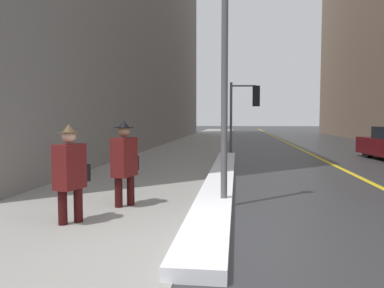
{
  "coord_description": "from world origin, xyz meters",
  "views": [
    {
      "loc": [
        0.61,
        -4.41,
        1.62
      ],
      "look_at": [
        -0.4,
        4.0,
        1.05
      ],
      "focal_mm": 35.0,
      "sensor_mm": 36.0,
      "label": 1
    }
  ],
  "objects": [
    {
      "name": "fire_hydrant",
      "position": [
        0.18,
        8.93,
        0.35
      ],
      "size": [
        0.2,
        0.2,
        0.7
      ],
      "color": "red",
      "rests_on": "ground"
    },
    {
      "name": "road_centre_stripe",
      "position": [
        4.0,
        15.0,
        0.0
      ],
      "size": [
        0.16,
        80.0,
        0.0
      ],
      "color": "gold",
      "rests_on": "ground"
    },
    {
      "name": "lamp_post",
      "position": [
        0.38,
        2.43,
        2.97
      ],
      "size": [
        0.28,
        0.28,
        4.96
      ],
      "color": "#515156",
      "rests_on": "ground"
    },
    {
      "name": "pedestrian_with_shoulder_bag",
      "position": [
        -1.43,
        2.21,
        0.87
      ],
      "size": [
        0.4,
        0.72,
        1.59
      ],
      "rotation": [
        0.0,
        0.0,
        -1.83
      ],
      "color": "#340C0C",
      "rests_on": "ground"
    },
    {
      "name": "sidewalk_slab",
      "position": [
        -2.0,
        15.0,
        0.01
      ],
      "size": [
        4.0,
        80.0,
        0.01
      ],
      "color": "gray",
      "rests_on": "ground"
    },
    {
      "name": "pedestrian_trailing",
      "position": [
        -1.92,
        1.01,
        0.84
      ],
      "size": [
        0.39,
        0.71,
        1.54
      ],
      "rotation": [
        0.0,
        0.0,
        -1.83
      ],
      "color": "#340C0C",
      "rests_on": "ground"
    },
    {
      "name": "snow_bank_curb",
      "position": [
        0.2,
        5.42,
        0.08
      ],
      "size": [
        0.66,
        12.62,
        0.16
      ],
      "color": "white",
      "rests_on": "ground"
    },
    {
      "name": "traffic_light_near",
      "position": [
        1.06,
        12.34,
        2.31
      ],
      "size": [
        1.31,
        0.37,
        3.22
      ],
      "rotation": [
        0.0,
        0.0,
        0.09
      ],
      "color": "#515156",
      "rests_on": "ground"
    },
    {
      "name": "ground_plane",
      "position": [
        0.0,
        0.0,
        0.0
      ],
      "size": [
        160.0,
        160.0,
        0.0
      ],
      "primitive_type": "plane",
      "color": "#2D2D30"
    }
  ]
}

